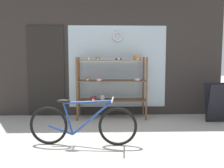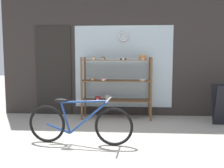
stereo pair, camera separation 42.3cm
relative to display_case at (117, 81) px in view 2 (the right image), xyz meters
name	(u,v)px [view 2 (the right image)]	position (x,y,z in m)	size (l,w,h in m)	color
ground_plane	(105,157)	(-0.06, -2.22, -0.86)	(30.00, 30.00, 0.00)	gray
storefront_facade	(113,41)	(-0.10, 0.37, 0.90)	(5.37, 0.13, 3.61)	#2D2826
display_case	(117,81)	(0.00, 0.00, 0.00)	(1.54, 0.47, 1.42)	brown
bicycle	(79,124)	(-0.52, -1.72, -0.53)	(1.69, 0.46, 0.74)	black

